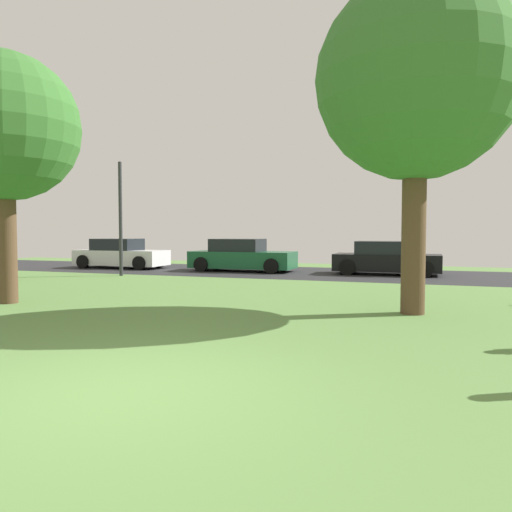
{
  "coord_description": "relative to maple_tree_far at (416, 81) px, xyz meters",
  "views": [
    {
      "loc": [
        3.24,
        -4.52,
        1.78
      ],
      "look_at": [
        0.0,
        4.65,
        1.29
      ],
      "focal_mm": 34.75,
      "sensor_mm": 36.0,
      "label": 1
    }
  ],
  "objects": [
    {
      "name": "parked_car_green",
      "position": [
        -7.53,
        9.3,
        -4.27
      ],
      "size": [
        4.59,
        1.96,
        1.43
      ],
      "color": "#195633",
      "rests_on": "ground_plane"
    },
    {
      "name": "street_lamp_post",
      "position": [
        -11.25,
        5.63,
        -2.68
      ],
      "size": [
        0.14,
        0.14,
        4.5
      ],
      "primitive_type": "cylinder",
      "color": "#2D2D33",
      "rests_on": "ground_plane"
    },
    {
      "name": "maple_tree_far",
      "position": [
        0.0,
        0.0,
        0.0
      ],
      "size": [
        4.23,
        4.23,
        7.08
      ],
      "color": "brown",
      "rests_on": "ground_plane"
    },
    {
      "name": "parked_car_black",
      "position": [
        -1.37,
        9.67,
        -4.3
      ],
      "size": [
        4.21,
        1.94,
        1.37
      ],
      "color": "black",
      "rests_on": "ground_plane"
    },
    {
      "name": "oak_tree_center",
      "position": [
        -14.35,
        3.12,
        -0.4
      ],
      "size": [
        3.28,
        3.28,
        6.23
      ],
      "color": "brown",
      "rests_on": "ground_plane"
    },
    {
      "name": "ground_plane",
      "position": [
        -2.89,
        -6.57,
        -4.93
      ],
      "size": [
        44.0,
        44.0,
        0.0
      ],
      "primitive_type": "plane",
      "color": "#5B8442"
    },
    {
      "name": "parked_car_white",
      "position": [
        -13.7,
        9.12,
        -4.28
      ],
      "size": [
        4.4,
        1.93,
        1.41
      ],
      "color": "white",
      "rests_on": "ground_plane"
    },
    {
      "name": "oak_tree_right",
      "position": [
        -9.45,
        -1.67,
        -0.66
      ],
      "size": [
        3.58,
        3.58,
        6.1
      ],
      "color": "brown",
      "rests_on": "ground_plane"
    },
    {
      "name": "road_strip",
      "position": [
        -2.89,
        9.43,
        -4.92
      ],
      "size": [
        44.0,
        6.4,
        0.01
      ],
      "primitive_type": "cube",
      "color": "#28282B",
      "rests_on": "ground_plane"
    }
  ]
}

